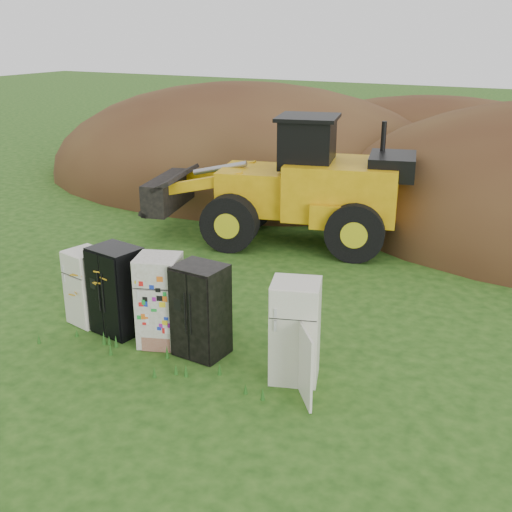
{
  "coord_description": "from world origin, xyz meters",
  "views": [
    {
      "loc": [
        6.43,
        -9.18,
        5.88
      ],
      "look_at": [
        0.55,
        2.0,
        1.33
      ],
      "focal_mm": 45.0,
      "sensor_mm": 36.0,
      "label": 1
    }
  ],
  "objects_px": {
    "fridge_black_side": "(117,290)",
    "fridge_sticker": "(160,301)",
    "wheel_loader": "(275,179)",
    "fridge_dark_mid": "(201,310)",
    "fridge_leftmost": "(87,287)",
    "fridge_open_door": "(295,331)"
  },
  "relations": [
    {
      "from": "fridge_dark_mid",
      "to": "fridge_open_door",
      "type": "distance_m",
      "value": 1.92
    },
    {
      "from": "fridge_dark_mid",
      "to": "fridge_open_door",
      "type": "relative_size",
      "value": 0.98
    },
    {
      "from": "fridge_black_side",
      "to": "fridge_sticker",
      "type": "distance_m",
      "value": 1.06
    },
    {
      "from": "fridge_dark_mid",
      "to": "wheel_loader",
      "type": "xyz_separation_m",
      "value": [
        -1.82,
        6.8,
        0.91
      ]
    },
    {
      "from": "fridge_leftmost",
      "to": "fridge_black_side",
      "type": "relative_size",
      "value": 0.88
    },
    {
      "from": "fridge_leftmost",
      "to": "fridge_dark_mid",
      "type": "relative_size",
      "value": 0.89
    },
    {
      "from": "fridge_black_side",
      "to": "fridge_open_door",
      "type": "bearing_deg",
      "value": 9.37
    },
    {
      "from": "fridge_black_side",
      "to": "wheel_loader",
      "type": "height_order",
      "value": "wheel_loader"
    },
    {
      "from": "fridge_sticker",
      "to": "wheel_loader",
      "type": "distance_m",
      "value": 6.93
    },
    {
      "from": "fridge_open_door",
      "to": "wheel_loader",
      "type": "relative_size",
      "value": 0.25
    },
    {
      "from": "fridge_dark_mid",
      "to": "fridge_open_door",
      "type": "xyz_separation_m",
      "value": [
        1.92,
        -0.0,
        0.02
      ]
    },
    {
      "from": "fridge_black_side",
      "to": "fridge_dark_mid",
      "type": "relative_size",
      "value": 1.01
    },
    {
      "from": "fridge_leftmost",
      "to": "fridge_open_door",
      "type": "bearing_deg",
      "value": 11.49
    },
    {
      "from": "fridge_dark_mid",
      "to": "wheel_loader",
      "type": "relative_size",
      "value": 0.24
    },
    {
      "from": "fridge_leftmost",
      "to": "fridge_sticker",
      "type": "xyz_separation_m",
      "value": [
        1.9,
        -0.09,
        0.11
      ]
    },
    {
      "from": "fridge_black_side",
      "to": "wheel_loader",
      "type": "distance_m",
      "value": 6.85
    },
    {
      "from": "wheel_loader",
      "to": "fridge_dark_mid",
      "type": "bearing_deg",
      "value": -89.19
    },
    {
      "from": "fridge_black_side",
      "to": "fridge_dark_mid",
      "type": "distance_m",
      "value": 1.99
    },
    {
      "from": "fridge_black_side",
      "to": "fridge_sticker",
      "type": "bearing_deg",
      "value": 8.21
    },
    {
      "from": "fridge_sticker",
      "to": "wheel_loader",
      "type": "height_order",
      "value": "wheel_loader"
    },
    {
      "from": "fridge_leftmost",
      "to": "fridge_black_side",
      "type": "distance_m",
      "value": 0.85
    },
    {
      "from": "fridge_dark_mid",
      "to": "fridge_black_side",
      "type": "bearing_deg",
      "value": -176.11
    }
  ]
}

